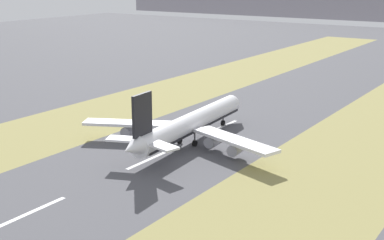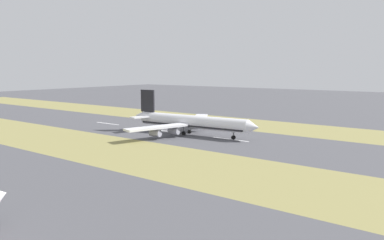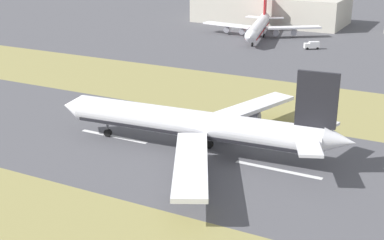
% 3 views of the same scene
% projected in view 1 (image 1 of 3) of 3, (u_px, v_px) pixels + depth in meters
% --- Properties ---
extents(ground_plane, '(800.00, 800.00, 0.00)m').
position_uv_depth(ground_plane, '(182.00, 145.00, 160.24)').
color(ground_plane, '#4C4C51').
extents(grass_median_west, '(40.00, 600.00, 0.01)m').
position_uv_depth(grass_median_west, '(75.00, 122.00, 184.49)').
color(grass_median_west, olive).
rests_on(grass_median_west, ground).
extents(grass_median_east, '(40.00, 600.00, 0.01)m').
position_uv_depth(grass_median_east, '(327.00, 175.00, 135.99)').
color(grass_median_east, olive).
rests_on(grass_median_east, ground).
extents(centreline_dash_near, '(1.20, 18.00, 0.01)m').
position_uv_depth(centreline_dash_near, '(33.00, 211.00, 115.28)').
color(centreline_dash_near, silver).
rests_on(centreline_dash_near, ground).
extents(centreline_dash_mid, '(1.20, 18.00, 0.01)m').
position_uv_depth(centreline_dash_mid, '(148.00, 160.00, 147.27)').
color(centreline_dash_mid, silver).
rests_on(centreline_dash_mid, ground).
extents(centreline_dash_far, '(1.20, 18.00, 0.01)m').
position_uv_depth(centreline_dash_far, '(223.00, 127.00, 179.25)').
color(centreline_dash_far, silver).
rests_on(centreline_dash_far, ground).
extents(airplane_main_jet, '(63.94, 67.22, 20.20)m').
position_uv_depth(airplane_main_jet, '(189.00, 125.00, 159.48)').
color(airplane_main_jet, white).
rests_on(airplane_main_jet, ground).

